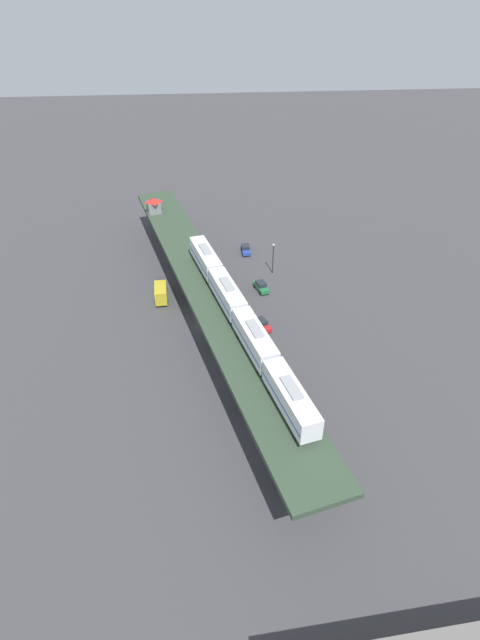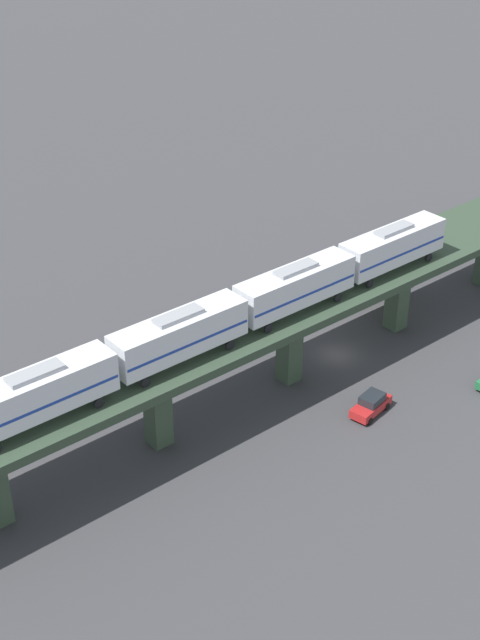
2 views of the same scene
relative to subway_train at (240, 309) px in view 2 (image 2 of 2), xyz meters
The scene contains 5 objects.
ground_plane 17.55m from the subway_train, 70.00° to the right, with size 400.00×400.00×0.00m, color #38383A.
elevated_viaduct 14.44m from the subway_train, 70.08° to the right, with size 30.65×91.26×8.36m.
subway_train is the anchor object (origin of this frame).
street_car_red 15.40m from the subway_train, 114.37° to the right, with size 3.48×4.75×1.89m.
delivery_truck 27.79m from the subway_train, 58.61° to the right, with size 2.69×7.31×3.20m.
Camera 2 is at (-62.72, 40.75, 47.98)m, focal length 50.00 mm.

